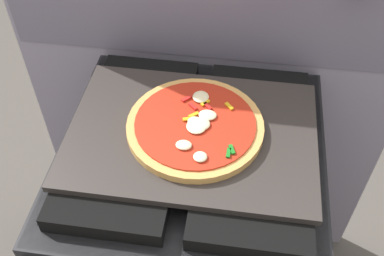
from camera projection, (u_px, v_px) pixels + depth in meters
kitchen_backsplash at (210, 77)px, 1.31m from camera, size 1.10×0.09×1.55m
stove at (192, 240)px, 1.33m from camera, size 0.60×0.64×0.90m
baking_tray at (192, 134)px, 1.00m from camera, size 0.54×0.38×0.02m
pizza_left at (195, 126)px, 0.99m from camera, size 0.30×0.30×0.03m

